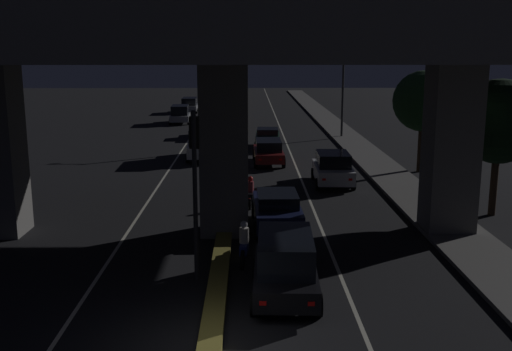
{
  "coord_description": "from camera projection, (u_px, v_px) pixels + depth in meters",
  "views": [
    {
      "loc": [
        0.93,
        -12.89,
        6.97
      ],
      "look_at": [
        1.27,
        14.91,
        1.13
      ],
      "focal_mm": 42.0,
      "sensor_mm": 36.0,
      "label": 1
    }
  ],
  "objects": [
    {
      "name": "traffic_light_left_of_median",
      "position": [
        195.0,
        166.0,
        17.89
      ],
      "size": [
        0.3,
        0.49,
        5.24
      ],
      "color": "black",
      "rests_on": "ground_plane"
    },
    {
      "name": "sidewalk_right",
      "position": [
        363.0,
        151.0,
        41.53
      ],
      "size": [
        2.47,
        126.0,
        0.15
      ],
      "primitive_type": "cube",
      "color": "#5B5956",
      "rests_on": "ground_plane"
    },
    {
      "name": "pedestrian_on_sidewalk",
      "position": [
        465.0,
        202.0,
        23.78
      ],
      "size": [
        0.31,
        0.31,
        1.78
      ],
      "color": "black",
      "rests_on": "sidewalk_right"
    },
    {
      "name": "lane_line_left_inner",
      "position": [
        190.0,
        138.0,
        48.24
      ],
      "size": [
        0.12,
        126.0,
        0.0
      ],
      "primitive_type": "cube",
      "color": "beige",
      "rests_on": "ground_plane"
    },
    {
      "name": "roadside_tree_kerbside_mid",
      "position": [
        423.0,
        101.0,
        34.14
      ],
      "size": [
        3.48,
        3.48,
        5.85
      ],
      "color": "#2D2116",
      "rests_on": "ground_plane"
    },
    {
      "name": "car_white_lead_oncoming",
      "position": [
        203.0,
        143.0,
        38.93
      ],
      "size": [
        2.13,
        4.66,
        2.04
      ],
      "rotation": [
        0.0,
        0.0,
        -1.53
      ],
      "color": "silver",
      "rests_on": "ground_plane"
    },
    {
      "name": "lane_line_right_inner",
      "position": [
        284.0,
        138.0,
        48.33
      ],
      "size": [
        0.12,
        126.0,
        0.0
      ],
      "primitive_type": "cube",
      "color": "beige",
      "rests_on": "ground_plane"
    },
    {
      "name": "motorcycle_blue_filtering_near",
      "position": [
        244.0,
        245.0,
        19.85
      ],
      "size": [
        0.34,
        1.83,
        1.45
      ],
      "rotation": [
        0.0,
        0.0,
        1.49
      ],
      "color": "black",
      "rests_on": "ground_plane"
    },
    {
      "name": "car_white_third",
      "position": [
        333.0,
        168.0,
        31.49
      ],
      "size": [
        2.1,
        4.09,
        1.7
      ],
      "rotation": [
        0.0,
        0.0,
        1.55
      ],
      "color": "silver",
      "rests_on": "ground_plane"
    },
    {
      "name": "car_silver_fourth_oncoming",
      "position": [
        190.0,
        105.0,
        68.01
      ],
      "size": [
        1.95,
        4.32,
        1.67
      ],
      "rotation": [
        0.0,
        0.0,
        -1.57
      ],
      "color": "gray",
      "rests_on": "ground_plane"
    },
    {
      "name": "car_dark_red_fourth",
      "position": [
        268.0,
        151.0,
        37.29
      ],
      "size": [
        1.96,
        4.39,
        1.49
      ],
      "rotation": [
        0.0,
        0.0,
        1.59
      ],
      "color": "#591414",
      "rests_on": "ground_plane"
    },
    {
      "name": "car_dark_red_second_oncoming",
      "position": [
        213.0,
        128.0,
        48.91
      ],
      "size": [
        2.04,
        4.46,
        1.49
      ],
      "rotation": [
        0.0,
        0.0,
        -1.54
      ],
      "color": "#591414",
      "rests_on": "ground_plane"
    },
    {
      "name": "car_dark_blue_second",
      "position": [
        277.0,
        209.0,
        23.71
      ],
      "size": [
        2.01,
        4.41,
        1.5
      ],
      "rotation": [
        0.0,
        0.0,
        1.59
      ],
      "color": "#141938",
      "rests_on": "ground_plane"
    },
    {
      "name": "median_divider",
      "position": [
        237.0,
        136.0,
        48.26
      ],
      "size": [
        0.58,
        126.0,
        0.27
      ],
      "primitive_type": "cube",
      "color": "olive",
      "rests_on": "ground_plane"
    },
    {
      "name": "roadside_tree_kerbside_near",
      "position": [
        499.0,
        122.0,
        24.95
      ],
      "size": [
        3.56,
        3.56,
        5.83
      ],
      "color": "#2D2116",
      "rests_on": "ground_plane"
    },
    {
      "name": "car_black_lead",
      "position": [
        285.0,
        264.0,
        17.15
      ],
      "size": [
        2.04,
        4.06,
        1.8
      ],
      "rotation": [
        0.0,
        0.0,
        1.53
      ],
      "color": "black",
      "rests_on": "ground_plane"
    },
    {
      "name": "street_lamp",
      "position": [
        339.0,
        72.0,
        47.36
      ],
      "size": [
        2.63,
        0.32,
        8.93
      ],
      "color": "#2D2D30",
      "rests_on": "ground_plane"
    },
    {
      "name": "car_silver_third_oncoming",
      "position": [
        180.0,
        114.0,
        57.89
      ],
      "size": [
        2.07,
        4.13,
        1.73
      ],
      "rotation": [
        0.0,
        0.0,
        -1.53
      ],
      "color": "gray",
      "rests_on": "ground_plane"
    },
    {
      "name": "car_dark_green_fifth",
      "position": [
        268.0,
        138.0,
        43.3
      ],
      "size": [
        1.96,
        4.0,
        1.45
      ],
      "rotation": [
        0.0,
        0.0,
        1.54
      ],
      "color": "black",
      "rests_on": "ground_plane"
    },
    {
      "name": "elevated_overpass",
      "position": [
        223.0,
        43.0,
        21.87
      ],
      "size": [
        22.73,
        13.42,
        9.51
      ],
      "color": "#5B5956",
      "rests_on": "ground_plane"
    },
    {
      "name": "motorcycle_black_filtering_mid",
      "position": [
        250.0,
        193.0,
        27.2
      ],
      "size": [
        0.33,
        1.91,
        1.37
      ],
      "rotation": [
        0.0,
        0.0,
        1.54
      ],
      "color": "black",
      "rests_on": "ground_plane"
    }
  ]
}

